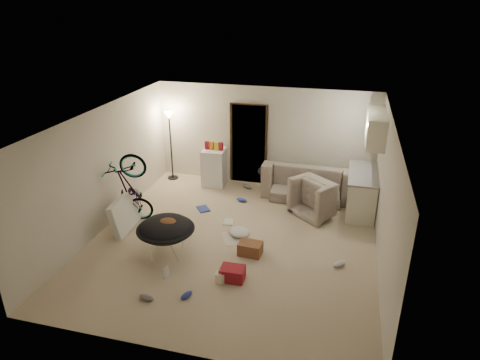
% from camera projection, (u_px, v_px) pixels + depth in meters
% --- Properties ---
extents(floor, '(5.50, 6.00, 0.02)m').
position_uv_depth(floor, '(233.00, 241.00, 8.53)').
color(floor, '#C1B094').
rests_on(floor, ground).
extents(ceiling, '(5.50, 6.00, 0.02)m').
position_uv_depth(ceiling, '(233.00, 118.00, 7.53)').
color(ceiling, white).
rests_on(ceiling, wall_back).
extents(wall_back, '(5.50, 0.02, 2.50)m').
position_uv_depth(wall_back, '(265.00, 136.00, 10.71)').
color(wall_back, beige).
rests_on(wall_back, floor).
extents(wall_front, '(5.50, 0.02, 2.50)m').
position_uv_depth(wall_front, '(169.00, 277.00, 5.36)').
color(wall_front, beige).
rests_on(wall_front, floor).
extents(wall_left, '(0.02, 6.00, 2.50)m').
position_uv_depth(wall_left, '(102.00, 170.00, 8.67)').
color(wall_left, beige).
rests_on(wall_left, floor).
extents(wall_right, '(0.02, 6.00, 2.50)m').
position_uv_depth(wall_right, '(386.00, 199.00, 7.40)').
color(wall_right, beige).
rests_on(wall_right, floor).
extents(doorway, '(0.85, 0.10, 2.04)m').
position_uv_depth(doorway, '(249.00, 144.00, 10.85)').
color(doorway, black).
rests_on(doorway, floor).
extents(door_trim, '(0.97, 0.04, 2.10)m').
position_uv_depth(door_trim, '(249.00, 145.00, 10.83)').
color(door_trim, black).
rests_on(door_trim, floor).
extents(floor_lamp, '(0.28, 0.28, 1.81)m').
position_uv_depth(floor_lamp, '(170.00, 131.00, 10.92)').
color(floor_lamp, black).
rests_on(floor_lamp, floor).
extents(kitchen_counter, '(0.60, 1.50, 0.88)m').
position_uv_depth(kitchen_counter, '(361.00, 192.00, 9.57)').
color(kitchen_counter, silver).
rests_on(kitchen_counter, floor).
extents(counter_top, '(0.64, 1.54, 0.04)m').
position_uv_depth(counter_top, '(364.00, 173.00, 9.39)').
color(counter_top, gray).
rests_on(counter_top, kitchen_counter).
extents(kitchen_uppers, '(0.38, 1.40, 0.65)m').
position_uv_depth(kitchen_uppers, '(376.00, 128.00, 8.94)').
color(kitchen_uppers, silver).
rests_on(kitchen_uppers, wall_right).
extents(sofa, '(2.15, 0.88, 0.62)m').
position_uv_depth(sofa, '(308.00, 184.00, 10.31)').
color(sofa, '#3C443D').
rests_on(sofa, floor).
extents(armchair, '(1.28, 1.26, 0.63)m').
position_uv_depth(armchair, '(322.00, 199.00, 9.53)').
color(armchair, '#3C443D').
rests_on(armchair, floor).
extents(bicycle, '(1.73, 0.97, 0.94)m').
position_uv_depth(bicycle, '(132.00, 204.00, 9.08)').
color(bicycle, black).
rests_on(bicycle, floor).
extents(book_asset, '(0.23, 0.19, 0.02)m').
position_uv_depth(book_asset, '(164.00, 279.00, 7.35)').
color(book_asset, maroon).
rests_on(book_asset, floor).
extents(mini_fridge, '(0.58, 0.58, 0.95)m').
position_uv_depth(mini_fridge, '(214.00, 167.00, 10.88)').
color(mini_fridge, white).
rests_on(mini_fridge, floor).
extents(snack_box_0, '(0.10, 0.07, 0.30)m').
position_uv_depth(snack_box_0, '(207.00, 147.00, 10.71)').
color(snack_box_0, maroon).
rests_on(snack_box_0, mini_fridge).
extents(snack_box_1, '(0.11, 0.09, 0.30)m').
position_uv_depth(snack_box_1, '(212.00, 147.00, 10.69)').
color(snack_box_1, orange).
rests_on(snack_box_1, mini_fridge).
extents(snack_box_2, '(0.11, 0.09, 0.30)m').
position_uv_depth(snack_box_2, '(216.00, 148.00, 10.66)').
color(snack_box_2, yellow).
rests_on(snack_box_2, mini_fridge).
extents(snack_box_3, '(0.11, 0.09, 0.30)m').
position_uv_depth(snack_box_3, '(221.00, 148.00, 10.63)').
color(snack_box_3, maroon).
rests_on(snack_box_3, mini_fridge).
extents(saucer_chair, '(1.07, 1.07, 0.76)m').
position_uv_depth(saucer_chair, '(166.00, 233.00, 7.90)').
color(saucer_chair, silver).
rests_on(saucer_chair, floor).
extents(hoodie, '(0.56, 0.50, 0.22)m').
position_uv_depth(hoodie, '(167.00, 225.00, 7.77)').
color(hoodie, '#57351E').
rests_on(hoodie, saucer_chair).
extents(sofa_drape, '(0.65, 0.57, 0.28)m').
position_uv_depth(sofa_drape, '(269.00, 172.00, 10.44)').
color(sofa_drape, black).
rests_on(sofa_drape, sofa).
extents(tv_box, '(0.33, 1.07, 0.71)m').
position_uv_depth(tv_box, '(125.00, 213.00, 8.85)').
color(tv_box, silver).
rests_on(tv_box, floor).
extents(drink_case_a, '(0.45, 0.34, 0.25)m').
position_uv_depth(drink_case_a, '(250.00, 249.00, 8.03)').
color(drink_case_a, brown).
rests_on(drink_case_a, floor).
extents(drink_case_b, '(0.42, 0.31, 0.24)m').
position_uv_depth(drink_case_b, '(233.00, 274.00, 7.32)').
color(drink_case_b, maroon).
rests_on(drink_case_b, floor).
extents(juicer, '(0.17, 0.17, 0.25)m').
position_uv_depth(juicer, '(220.00, 277.00, 7.26)').
color(juicer, beige).
rests_on(juicer, floor).
extents(newspaper, '(0.61, 0.67, 0.01)m').
position_uv_depth(newspaper, '(233.00, 238.00, 8.62)').
color(newspaper, beige).
rests_on(newspaper, floor).
extents(book_blue, '(0.38, 0.39, 0.03)m').
position_uv_depth(book_blue, '(203.00, 209.00, 9.76)').
color(book_blue, '#2C3CA1').
rests_on(book_blue, floor).
extents(book_white, '(0.24, 0.29, 0.03)m').
position_uv_depth(book_white, '(229.00, 222.00, 9.20)').
color(book_white, silver).
rests_on(book_white, floor).
extents(shoe_0, '(0.28, 0.14, 0.10)m').
position_uv_depth(shoe_0, '(242.00, 200.00, 10.10)').
color(shoe_0, '#2C3CA1').
rests_on(shoe_0, floor).
extents(shoe_1, '(0.31, 0.23, 0.11)m').
position_uv_depth(shoe_1, '(247.00, 187.00, 10.80)').
color(shoe_1, slate).
rests_on(shoe_1, floor).
extents(shoe_2, '(0.19, 0.26, 0.09)m').
position_uv_depth(shoe_2, '(186.00, 295.00, 6.90)').
color(shoe_2, '#2C3CA1').
rests_on(shoe_2, floor).
extents(shoe_3, '(0.28, 0.15, 0.10)m').
position_uv_depth(shoe_3, '(147.00, 298.00, 6.84)').
color(shoe_3, slate).
rests_on(shoe_3, floor).
extents(shoe_4, '(0.29, 0.29, 0.11)m').
position_uv_depth(shoe_4, '(339.00, 264.00, 7.70)').
color(shoe_4, white).
rests_on(shoe_4, floor).
extents(clothes_lump_b, '(0.56, 0.55, 0.13)m').
position_uv_depth(clothes_lump_b, '(296.00, 209.00, 9.64)').
color(clothes_lump_b, black).
rests_on(clothes_lump_b, floor).
extents(clothes_lump_c, '(0.59, 0.59, 0.14)m').
position_uv_depth(clothes_lump_c, '(239.00, 232.00, 8.70)').
color(clothes_lump_c, silver).
rests_on(clothes_lump_c, floor).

